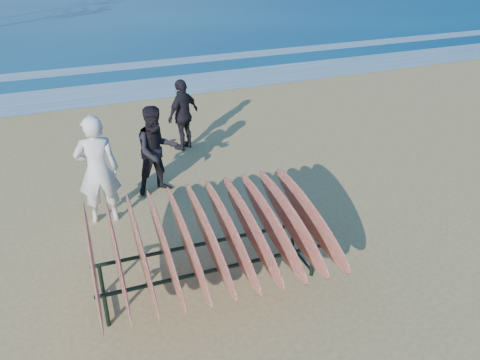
{
  "coord_description": "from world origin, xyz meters",
  "views": [
    {
      "loc": [
        -2.75,
        -5.47,
        4.45
      ],
      "look_at": [
        0.0,
        0.8,
        0.95
      ],
      "focal_mm": 35.0,
      "sensor_mm": 36.0,
      "label": 1
    }
  ],
  "objects": [
    {
      "name": "foam_near",
      "position": [
        0.0,
        10.0,
        0.01
      ],
      "size": [
        160.0,
        160.0,
        0.0
      ],
      "primitive_type": "plane",
      "color": "white",
      "rests_on": "ground"
    },
    {
      "name": "person_dark_a",
      "position": [
        -0.91,
        2.71,
        0.88
      ],
      "size": [
        0.93,
        0.77,
        1.76
      ],
      "primitive_type": "imported",
      "rotation": [
        0.0,
        0.0,
        0.13
      ],
      "color": "black",
      "rests_on": "ground"
    },
    {
      "name": "person_white",
      "position": [
        -2.1,
        2.05,
        0.98
      ],
      "size": [
        0.77,
        0.56,
        1.96
      ],
      "primitive_type": "imported",
      "rotation": [
        0.0,
        0.0,
        3.01
      ],
      "color": "silver",
      "rests_on": "ground"
    },
    {
      "name": "person_dark_b",
      "position": [
        0.22,
        4.6,
        0.84
      ],
      "size": [
        1.05,
        0.88,
        1.68
      ],
      "primitive_type": "imported",
      "rotation": [
        0.0,
        0.0,
        3.71
      ],
      "color": "black",
      "rests_on": "ground"
    },
    {
      "name": "foam_far",
      "position": [
        0.0,
        13.5,
        0.01
      ],
      "size": [
        160.0,
        160.0,
        0.0
      ],
      "primitive_type": "plane",
      "color": "white",
      "rests_on": "ground"
    },
    {
      "name": "ground",
      "position": [
        0.0,
        0.0,
        0.0
      ],
      "size": [
        120.0,
        120.0,
        0.0
      ],
      "primitive_type": "plane",
      "color": "tan",
      "rests_on": "ground"
    },
    {
      "name": "surfboard_rack",
      "position": [
        -0.99,
        -0.38,
        0.83
      ],
      "size": [
        3.3,
        2.61,
        1.3
      ],
      "rotation": [
        0.0,
        0.0,
        -0.06
      ],
      "color": "black",
      "rests_on": "ground"
    }
  ]
}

